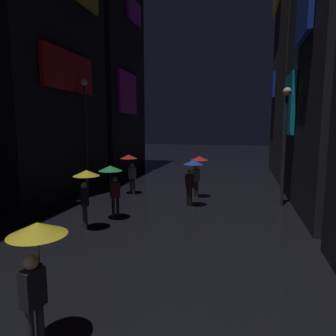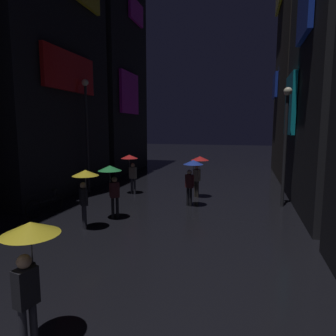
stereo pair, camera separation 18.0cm
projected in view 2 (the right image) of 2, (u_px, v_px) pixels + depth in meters
The scene contains 11 objects.
building_left_far at pixel (107, 26), 23.31m from camera, with size 4.25×7.09×22.80m.
building_right_far at pixel (313, 37), 20.44m from camera, with size 4.25×8.45×19.29m.
pedestrian_foreground_right_green at pixel (111, 177), 11.47m from camera, with size 0.90×0.90×2.12m.
pedestrian_near_crossing_red at pixel (131, 163), 15.87m from camera, with size 0.90×0.90×2.12m.
pedestrian_midstreet_left_yellow at pixel (85, 183), 10.30m from camera, with size 0.90×0.90×2.12m.
pedestrian_foreground_left_yellow at pixel (29, 251), 4.61m from camera, with size 0.90×0.90×2.12m.
pedestrian_midstreet_centre_blue at pixel (192, 170), 13.36m from camera, with size 0.90×0.90×2.12m.
pedestrian_far_right_red at pixel (199, 165), 15.06m from camera, with size 0.90×0.90×2.12m.
bicycle_parked_at_storefront at pixel (45, 205), 12.32m from camera, with size 0.54×1.77×0.96m.
streetlamp_right_far at pixel (286, 133), 13.11m from camera, with size 0.36×0.36×5.28m.
streetlamp_left_far at pixel (87, 124), 16.06m from camera, with size 0.36×0.36×6.08m.
Camera 2 is at (3.36, -1.04, 3.57)m, focal length 32.00 mm.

